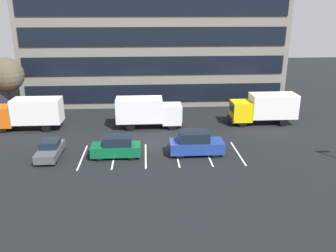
# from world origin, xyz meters

# --- Properties ---
(ground_plane) EXTENTS (120.00, 120.00, 0.00)m
(ground_plane) POSITION_xyz_m (0.00, 0.00, 0.00)
(ground_plane) COLOR black
(office_building) EXTENTS (34.67, 10.19, 21.60)m
(office_building) POSITION_xyz_m (0.00, 17.95, 10.80)
(office_building) COLOR slate
(office_building) RESTS_ON ground_plane
(lot_markings) EXTENTS (14.14, 5.40, 0.01)m
(lot_markings) POSITION_xyz_m (-0.00, -2.81, 0.00)
(lot_markings) COLOR silver
(lot_markings) RESTS_ON ground_plane
(box_truck_yellow) EXTENTS (7.42, 2.46, 3.44)m
(box_truck_yellow) POSITION_xyz_m (12.08, 5.45, 1.94)
(box_truck_yellow) COLOR yellow
(box_truck_yellow) RESTS_ON ground_plane
(box_truck_orange) EXTENTS (7.34, 2.43, 3.40)m
(box_truck_orange) POSITION_xyz_m (-13.87, 5.21, 1.92)
(box_truck_orange) COLOR #D85914
(box_truck_orange) RESTS_ON ground_plane
(box_truck_white) EXTENTS (7.24, 2.40, 3.36)m
(box_truck_white) POSITION_xyz_m (-1.11, 4.95, 1.89)
(box_truck_white) COLOR white
(box_truck_white) RESTS_ON ground_plane
(suv_navy) EXTENTS (4.81, 2.04, 2.17)m
(suv_navy) POSITION_xyz_m (3.10, -2.80, 1.05)
(suv_navy) COLOR navy
(suv_navy) RESTS_ON ground_plane
(suv_forest) EXTENTS (4.31, 1.83, 1.95)m
(suv_forest) POSITION_xyz_m (-3.94, -2.94, 0.94)
(suv_forest) COLOR #0C5933
(suv_forest) RESTS_ON ground_plane
(sedan_charcoal) EXTENTS (1.75, 4.19, 1.50)m
(sedan_charcoal) POSITION_xyz_m (-9.80, -2.59, 0.71)
(sedan_charcoal) COLOR #474C51
(sedan_charcoal) RESTS_ON ground_plane
(bare_tree) EXTENTS (3.91, 3.91, 7.34)m
(bare_tree) POSITION_xyz_m (-17.00, 8.63, 5.36)
(bare_tree) COLOR #473323
(bare_tree) RESTS_ON ground_plane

